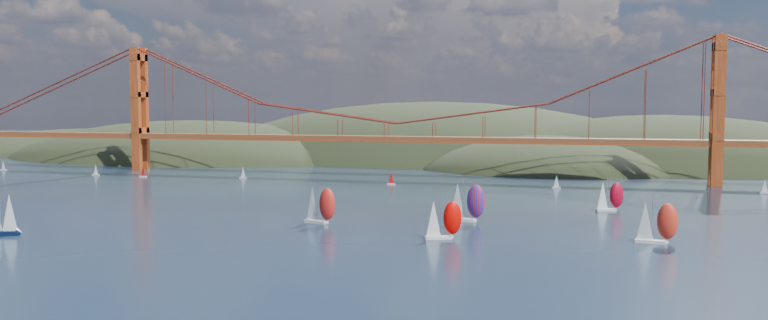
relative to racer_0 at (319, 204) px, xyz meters
The scene contains 15 objects.
ground 60.65m from the racer_0, 100.15° to the right, with size 1200.00×1200.00×0.00m, color black.
headlands 222.13m from the racer_0, 81.09° to the left, with size 725.00×225.00×96.00m.
bridge 124.18m from the racer_0, 95.88° to the left, with size 552.00×12.00×55.00m.
racer_0 is the anchor object (origin of this frame).
racer_1 36.17m from the racer_0, 20.74° to the right, with size 8.49×5.88×9.51m.
racer_2 79.17m from the racer_0, ahead, with size 8.79×3.72×10.00m.
racer_3 82.26m from the racer_0, 31.08° to the left, with size 8.12×5.72×9.10m.
racer_rwb 37.26m from the racer_0, 20.53° to the left, with size 9.63×4.63×10.85m.
distant_boat_0 216.11m from the racer_0, 151.55° to the left, with size 3.00×2.00×4.70m.
distant_boat_1 164.47m from the racer_0, 145.12° to the left, with size 3.00×2.00×4.70m.
distant_boat_2 145.04m from the racer_0, 140.26° to the left, with size 3.00×2.00×4.70m.
distant_boat_3 120.73m from the racer_0, 125.14° to the left, with size 3.00×2.00×4.70m.
distant_boat_4 157.03m from the racer_0, 39.24° to the left, with size 3.00×2.00×4.70m.
distant_boat_8 110.17m from the racer_0, 60.82° to the left, with size 3.00×2.00×4.70m.
distant_boat_9 92.49m from the racer_0, 93.77° to the left, with size 3.00×2.00×4.70m.
Camera 1 is at (75.88, -115.02, 30.01)m, focal length 35.00 mm.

